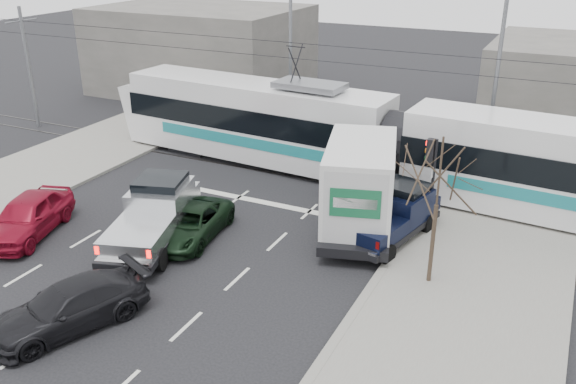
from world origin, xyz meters
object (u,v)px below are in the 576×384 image
at_px(red_car, 28,216).
at_px(bare_tree, 439,179).
at_px(street_lamp_near, 494,67).
at_px(tram, 398,144).
at_px(dark_car, 70,307).
at_px(green_car, 191,224).
at_px(street_lamp_far, 287,42).
at_px(silver_pickup, 156,212).
at_px(box_truck, 360,184).
at_px(navy_pickup, 395,214).
at_px(traffic_signal, 431,164).

bearing_deg(red_car, bare_tree, -5.24).
distance_m(street_lamp_near, tram, 5.85).
distance_m(red_car, dark_car, 6.96).
bearing_deg(green_car, red_car, -164.20).
bearing_deg(street_lamp_far, green_car, -78.84).
xyz_separation_m(street_lamp_near, silver_pickup, (-9.88, -12.72, -4.03)).
bearing_deg(silver_pickup, street_lamp_far, 78.92).
relative_size(tram, silver_pickup, 4.62).
distance_m(street_lamp_far, red_car, 17.44).
distance_m(box_truck, red_car, 12.87).
bearing_deg(box_truck, navy_pickup, -32.51).
height_order(street_lamp_near, silver_pickup, street_lamp_near).
distance_m(bare_tree, traffic_signal, 4.28).
xyz_separation_m(street_lamp_near, dark_car, (-8.68, -18.46, -4.43)).
bearing_deg(bare_tree, green_car, -175.88).
relative_size(traffic_signal, street_lamp_far, 0.40).
relative_size(navy_pickup, red_car, 1.11).
bearing_deg(tram, box_truck, -87.99).
relative_size(street_lamp_far, red_car, 1.94).
xyz_separation_m(silver_pickup, red_car, (-4.61, -1.91, -0.29)).
xyz_separation_m(box_truck, dark_car, (-5.37, -10.11, -1.11)).
bearing_deg(street_lamp_near, silver_pickup, -127.86).
bearing_deg(red_car, street_lamp_near, 28.06).
bearing_deg(navy_pickup, green_car, -141.73).
bearing_deg(street_lamp_far, dark_car, -82.16).
distance_m(street_lamp_near, box_truck, 9.58).
bearing_deg(dark_car, box_truck, 85.00).
relative_size(street_lamp_near, tram, 0.31).
xyz_separation_m(traffic_signal, dark_car, (-7.84, -10.95, -2.06)).
xyz_separation_m(box_truck, green_car, (-5.40, -3.80, -1.18)).
height_order(green_car, dark_car, dark_car).
bearing_deg(street_lamp_far, tram, -35.27).
bearing_deg(traffic_signal, street_lamp_far, 138.28).
bearing_deg(red_car, box_truck, 12.11).
bearing_deg(bare_tree, tram, 114.38).
bearing_deg(bare_tree, box_truck, 138.80).
xyz_separation_m(navy_pickup, green_car, (-6.96, -3.33, -0.40)).
relative_size(street_lamp_far, box_truck, 1.18).
distance_m(tram, box_truck, 4.46).
height_order(navy_pickup, red_car, navy_pickup).
xyz_separation_m(tram, box_truck, (-0.15, -4.45, -0.32)).
relative_size(street_lamp_near, navy_pickup, 1.75).
height_order(street_lamp_near, navy_pickup, street_lamp_near).
distance_m(street_lamp_far, green_car, 15.11).
height_order(bare_tree, tram, tram).
bearing_deg(dark_car, traffic_signal, 77.39).
bearing_deg(box_truck, green_car, -160.74).
xyz_separation_m(tram, green_car, (-5.55, -8.25, -1.50)).
bearing_deg(traffic_signal, bare_tree, -74.24).
bearing_deg(navy_pickup, red_car, -142.79).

